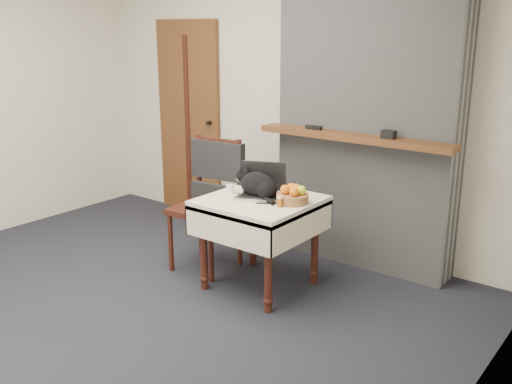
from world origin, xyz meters
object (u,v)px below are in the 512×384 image
side_table (260,213)px  fruit_basket (293,196)px  chair (212,186)px  cream_jar (230,189)px  cat (258,185)px  laptop (261,188)px  door (189,119)px  pill_bottle (280,202)px

side_table → fruit_basket: (0.25, 0.06, 0.17)m
side_table → chair: size_ratio=0.73×
fruit_basket → chair: bearing=176.0°
cream_jar → chair: 0.35m
side_table → cream_jar: cream_jar is taller
side_table → cat: (-0.03, 0.02, 0.21)m
laptop → cream_jar: size_ratio=6.43×
cream_jar → fruit_basket: size_ratio=0.28×
door → side_table: 2.07m
pill_bottle → chair: bearing=166.3°
laptop → chair: size_ratio=0.40×
pill_bottle → fruit_basket: size_ratio=0.33×
laptop → cream_jar: 0.25m
laptop → door: bearing=126.2°
laptop → cat: (0.00, -0.04, 0.03)m
door → pill_bottle: door is taller
cat → pill_bottle: bearing=-16.6°
door → side_table: bearing=-31.3°
side_table → cream_jar: (-0.26, -0.03, 0.15)m
laptop → pill_bottle: size_ratio=5.55×
door → chair: door is taller
laptop → cat: laptop is taller
cream_jar → chair: size_ratio=0.06×
door → side_table: door is taller
door → cream_jar: 1.84m
laptop → cream_jar: (-0.23, -0.09, -0.03)m
cat → door: bearing=153.3°
cat → chair: size_ratio=0.41×
door → fruit_basket: bearing=-26.6°
fruit_basket → chair: (-0.83, 0.06, -0.07)m
door → pill_bottle: size_ratio=26.12×
door → laptop: 1.98m
laptop → fruit_basket: (0.28, -0.00, -0.01)m
door → fruit_basket: (1.98, -0.99, -0.25)m
laptop → fruit_basket: laptop is taller
laptop → cat: 0.05m
pill_bottle → fruit_basket: bearing=83.5°
fruit_basket → chair: size_ratio=0.22×
side_table → cat: size_ratio=1.77×
laptop → chair: (-0.54, 0.05, -0.08)m
cat → cream_jar: (-0.23, -0.05, -0.06)m
side_table → door: bearing=148.7°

